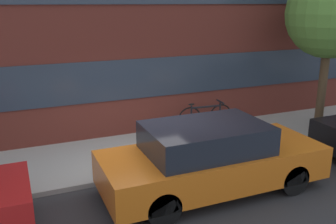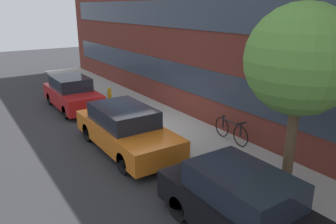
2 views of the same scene
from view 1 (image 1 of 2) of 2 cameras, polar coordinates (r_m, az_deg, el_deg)
ground_plane at (r=8.40m, az=-2.80°, el=-9.84°), size 56.00×56.00×0.00m
sidewalk_strip at (r=9.50m, az=-5.53°, el=-6.32°), size 28.00×2.59×0.11m
parked_car_orange at (r=7.59m, az=6.57°, el=-6.97°), size 4.53×1.77×1.44m
bicycle at (r=10.99m, az=5.72°, el=-0.58°), size 1.69×0.44×0.82m
street_tree at (r=11.49m, az=23.57°, el=13.50°), size 2.45×2.45×4.53m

